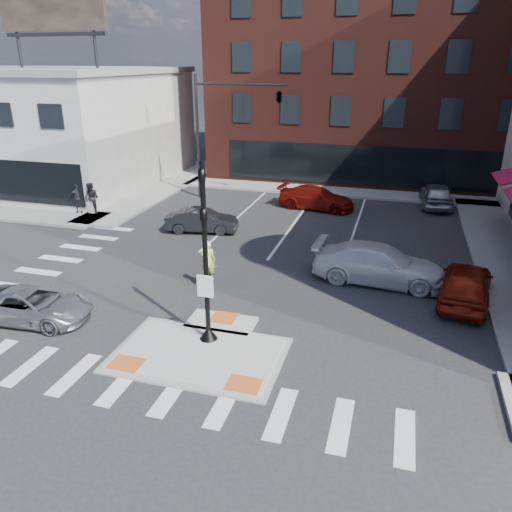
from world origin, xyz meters
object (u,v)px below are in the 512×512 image
(bg_car_red, at_px, (316,198))
(pedestrian_b, at_px, (78,198))
(cyclist, at_px, (209,273))
(bg_car_silver, at_px, (436,195))
(white_pickup, at_px, (379,264))
(red_sedan, at_px, (466,284))
(bg_car_dark, at_px, (202,220))
(pedestrian_a, at_px, (92,198))
(silver_suv, at_px, (32,305))

(bg_car_red, bearing_deg, pedestrian_b, 119.75)
(bg_car_red, relative_size, cyclist, 2.27)
(bg_car_silver, relative_size, cyclist, 2.16)
(white_pickup, xyz_separation_m, cyclist, (-6.64, -2.72, -0.09))
(red_sedan, xyz_separation_m, white_pickup, (-3.36, 1.00, 0.04))
(bg_car_silver, height_order, cyclist, cyclist)
(white_pickup, xyz_separation_m, bg_car_dark, (-9.69, 4.06, -0.16))
(white_pickup, relative_size, pedestrian_a, 2.93)
(bg_car_dark, distance_m, bg_car_silver, 15.39)
(bg_car_dark, bearing_deg, pedestrian_a, 71.94)
(bg_car_dark, bearing_deg, red_sedan, -122.06)
(bg_car_red, bearing_deg, silver_suv, 165.45)
(red_sedan, xyz_separation_m, bg_car_silver, (-0.52, 14.00, 0.01))
(bg_car_silver, bearing_deg, white_pickup, 74.47)
(cyclist, bearing_deg, pedestrian_b, -44.53)
(pedestrian_b, bearing_deg, pedestrian_a, -27.28)
(bg_car_silver, bearing_deg, pedestrian_a, 18.59)
(red_sedan, height_order, bg_car_dark, red_sedan)
(cyclist, bearing_deg, silver_suv, 29.09)
(cyclist, relative_size, pedestrian_a, 1.12)
(bg_car_dark, xyz_separation_m, pedestrian_b, (-8.42, 0.94, 0.39))
(bg_car_dark, bearing_deg, white_pickup, -123.60)
(red_sedan, height_order, pedestrian_b, pedestrian_b)
(silver_suv, xyz_separation_m, bg_car_silver, (14.62, 19.99, 0.18))
(pedestrian_b, bearing_deg, silver_suv, -89.44)
(silver_suv, xyz_separation_m, bg_car_dark, (2.10, 11.05, 0.04))
(red_sedan, relative_size, bg_car_dark, 1.15)
(white_pickup, height_order, bg_car_dark, white_pickup)
(cyclist, relative_size, pedestrian_b, 1.19)
(pedestrian_b, bearing_deg, red_sedan, -42.89)
(white_pickup, bearing_deg, red_sedan, -103.27)
(red_sedan, distance_m, white_pickup, 3.50)
(silver_suv, distance_m, pedestrian_b, 13.56)
(silver_suv, distance_m, bg_car_red, 18.82)
(bg_car_dark, bearing_deg, pedestrian_b, 72.76)
(red_sedan, height_order, bg_car_silver, bg_car_silver)
(pedestrian_a, bearing_deg, bg_car_red, 23.20)
(pedestrian_a, bearing_deg, silver_suv, -65.60)
(pedestrian_a, bearing_deg, pedestrian_b, -179.68)
(bg_car_dark, xyz_separation_m, bg_car_red, (5.23, 6.29, 0.05))
(bg_car_dark, bearing_deg, cyclist, -166.67)
(cyclist, bearing_deg, red_sedan, 179.17)
(white_pickup, bearing_deg, cyclist, 115.59)
(white_pickup, xyz_separation_m, pedestrian_b, (-18.11, 5.00, 0.23))
(bg_car_silver, bearing_deg, red_sedan, 88.91)
(pedestrian_a, bearing_deg, cyclist, -36.01)
(bg_car_silver, height_order, pedestrian_b, pedestrian_b)
(bg_car_dark, distance_m, bg_car_red, 8.18)
(bg_car_red, xyz_separation_m, cyclist, (-2.18, -13.07, 0.01))
(silver_suv, bearing_deg, white_pickup, -64.14)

